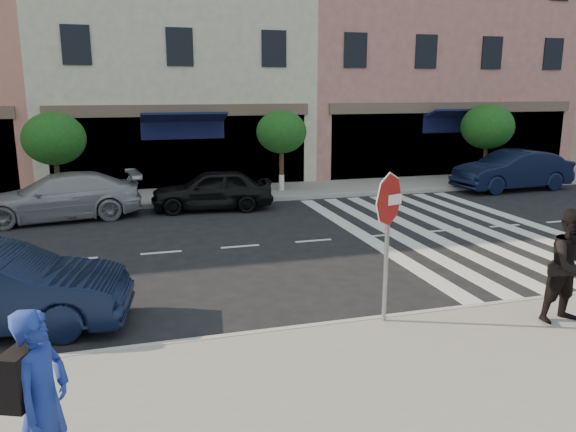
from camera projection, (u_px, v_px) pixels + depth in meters
The scene contains 14 objects.
ground at pixel (281, 302), 10.75m from camera, with size 120.00×120.00×0.00m, color black.
sidewalk_near at pixel (359, 401), 7.22m from camera, with size 60.00×4.50×0.15m, color gray.
sidewalk_far at pixel (203, 195), 21.03m from camera, with size 60.00×3.00×0.15m, color gray.
building_centre at pixel (170, 54), 25.30m from camera, with size 11.00×9.00×11.00m, color beige.
building_east_mid at pixel (410, 37), 28.32m from camera, with size 13.00×9.00×13.00m, color tan.
street_tree_wb at pixel (54, 139), 18.99m from camera, with size 2.10×2.10×3.06m.
street_tree_c at pixel (281, 132), 21.15m from camera, with size 1.90×1.90×3.04m.
street_tree_ea at pixel (487, 127), 23.58m from camera, with size 2.20×2.20×3.19m.
stop_sign at pixel (388, 215), 9.11m from camera, with size 0.87×0.28×2.55m.
photographer at pixel (43, 403), 5.30m from camera, with size 0.69×0.46×1.91m, color #213698.
walker at pixel (572, 266), 9.28m from camera, with size 0.95×0.74×1.95m, color black.
car_far_left at pixel (59, 197), 17.33m from camera, with size 2.00×4.92×1.43m, color #97989D.
car_far_mid at pixel (212, 190), 18.74m from camera, with size 1.61×4.00×1.36m, color black.
car_far_right at pixel (512, 170), 22.36m from camera, with size 1.68×4.81×1.58m, color black.
Camera 1 is at (-2.69, -9.74, 4.02)m, focal length 35.00 mm.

